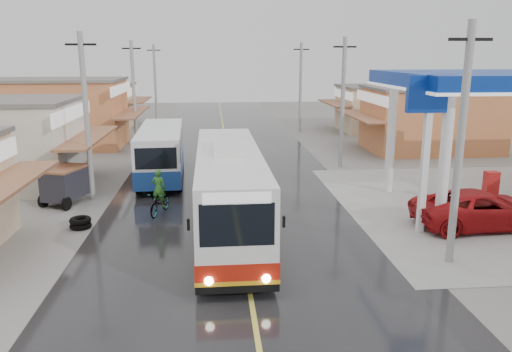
# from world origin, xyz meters

# --- Properties ---
(ground) EXTENTS (120.00, 120.00, 0.00)m
(ground) POSITION_xyz_m (0.00, 0.00, 0.00)
(ground) COLOR slate
(ground) RESTS_ON ground
(road) EXTENTS (12.00, 90.00, 0.02)m
(road) POSITION_xyz_m (0.00, 15.00, 0.01)
(road) COLOR black
(road) RESTS_ON ground
(centre_line) EXTENTS (0.15, 90.00, 0.01)m
(centre_line) POSITION_xyz_m (0.00, 15.00, 0.02)
(centre_line) COLOR #D8CC4C
(centre_line) RESTS_ON road
(shopfronts_left) EXTENTS (11.00, 44.00, 5.20)m
(shopfronts_left) POSITION_xyz_m (-13.00, 18.00, 0.00)
(shopfronts_left) COLOR tan
(shopfronts_left) RESTS_ON ground
(shopfronts_right) EXTENTS (11.00, 44.00, 4.80)m
(shopfronts_right) POSITION_xyz_m (15.00, 12.00, 0.00)
(shopfronts_right) COLOR #B9B1A2
(shopfronts_right) RESTS_ON ground
(utility_poles_left) EXTENTS (1.60, 50.00, 8.00)m
(utility_poles_left) POSITION_xyz_m (-7.00, 16.00, 0.00)
(utility_poles_left) COLOR gray
(utility_poles_left) RESTS_ON ground
(utility_poles_right) EXTENTS (1.60, 36.00, 8.00)m
(utility_poles_right) POSITION_xyz_m (7.00, 15.00, 0.00)
(utility_poles_right) COLOR gray
(utility_poles_right) RESTS_ON ground
(coach_bus) EXTENTS (2.77, 11.69, 3.64)m
(coach_bus) POSITION_xyz_m (-0.43, 3.51, 1.76)
(coach_bus) COLOR silver
(coach_bus) RESTS_ON road
(second_bus) EXTENTS (2.72, 8.80, 2.89)m
(second_bus) POSITION_xyz_m (-3.98, 12.99, 1.56)
(second_bus) COLOR silver
(second_bus) RESTS_ON road
(jeepney) EXTENTS (5.69, 2.84, 1.55)m
(jeepney) POSITION_xyz_m (9.90, 3.33, 0.77)
(jeepney) COLOR #A71014
(jeepney) RESTS_ON ground
(cyclist) EXTENTS (1.23, 2.05, 2.09)m
(cyclist) POSITION_xyz_m (-3.43, 6.24, 0.68)
(cyclist) COLOR black
(cyclist) RESTS_ON ground
(tricycle_near) EXTENTS (2.11, 2.66, 1.78)m
(tricycle_near) POSITION_xyz_m (-8.06, 8.23, 1.02)
(tricycle_near) COLOR #26262D
(tricycle_near) RESTS_ON ground
(tyre_stack) EXTENTS (0.88, 0.88, 0.45)m
(tyre_stack) POSITION_xyz_m (-6.51, 4.64, 0.23)
(tyre_stack) COLOR black
(tyre_stack) RESTS_ON ground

